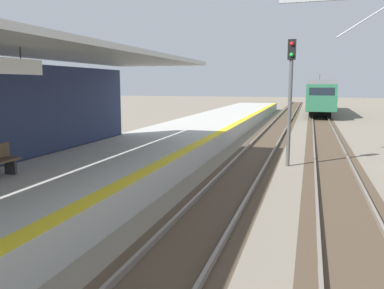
{
  "coord_description": "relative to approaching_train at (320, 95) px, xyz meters",
  "views": [
    {
      "loc": [
        4.27,
        2.54,
        3.42
      ],
      "look_at": [
        1.82,
        10.65,
        2.1
      ],
      "focal_mm": 36.43,
      "sensor_mm": 36.0,
      "label": 1
    }
  ],
  "objects": [
    {
      "name": "station_platform",
      "position": [
        -7.8,
        -35.06,
        -1.73
      ],
      "size": [
        5.0,
        80.0,
        0.91
      ],
      "color": "#B7B5AD",
      "rests_on": "ground"
    },
    {
      "name": "track_pair_nearest_platform",
      "position": [
        -3.4,
        -31.06,
        -2.13
      ],
      "size": [
        2.34,
        120.0,
        0.16
      ],
      "color": "#4C3D2D",
      "rests_on": "ground"
    },
    {
      "name": "track_pair_middle",
      "position": [
        -0.0,
        -31.06,
        -2.13
      ],
      "size": [
        2.34,
        120.0,
        0.16
      ],
      "color": "#4C3D2D",
      "rests_on": "ground"
    },
    {
      "name": "approaching_train",
      "position": [
        0.0,
        0.0,
        0.0
      ],
      "size": [
        2.93,
        19.6,
        4.76
      ],
      "color": "#286647",
      "rests_on": "ground"
    },
    {
      "name": "rail_signal_post",
      "position": [
        -1.83,
        -31.95,
        1.02
      ],
      "size": [
        0.32,
        0.34,
        5.2
      ],
      "color": "#4C4C4C",
      "rests_on": "ground"
    }
  ]
}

